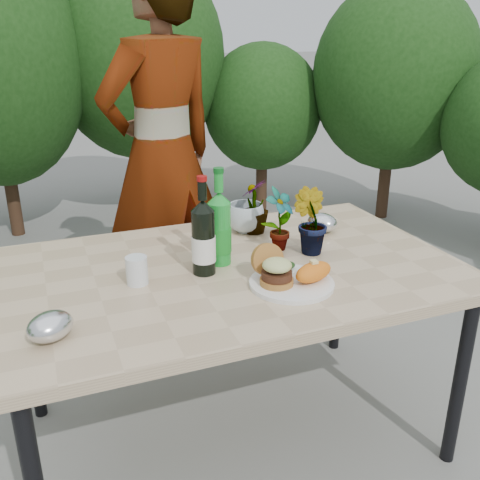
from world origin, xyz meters
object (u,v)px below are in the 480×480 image
object	(u,v)px
patio_table	(232,281)
person	(163,156)
wine_bottle	(203,239)
dinner_plate	(292,283)

from	to	relation	value
patio_table	person	xyz separation A→B (m)	(-0.00, 0.98, 0.25)
patio_table	wine_bottle	bearing A→B (deg)	-172.37
wine_bottle	person	xyz separation A→B (m)	(0.11, 1.00, 0.07)
dinner_plate	person	distance (m)	1.22
patio_table	dinner_plate	size ratio (longest dim) A/B	5.71
patio_table	dinner_plate	world-z (taller)	dinner_plate
wine_bottle	person	size ratio (longest dim) A/B	0.18
dinner_plate	wine_bottle	distance (m)	0.33
person	patio_table	bearing A→B (deg)	67.02
wine_bottle	patio_table	bearing A→B (deg)	23.51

